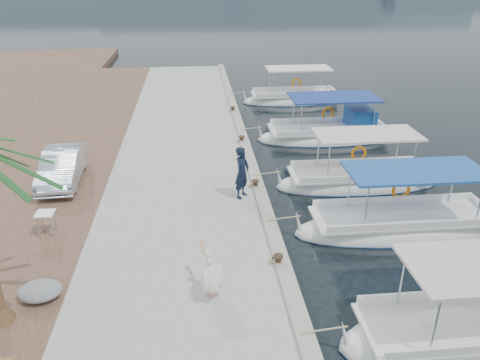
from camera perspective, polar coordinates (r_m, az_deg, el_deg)
The scene contains 15 objects.
ground at distance 16.67m, azimuth 3.70°, elevation -4.75°, with size 400.00×400.00×0.00m, color black.
concrete_quay at distance 20.87m, azimuth -6.62°, elevation 2.24°, with size 6.00×40.00×0.50m, color #A4A59F.
quay_curb at distance 20.87m, azimuth 0.99°, elevation 3.33°, with size 0.44×40.00×0.12m, color #A39D91.
cobblestone_strip at distance 21.58m, azimuth -20.01°, elevation 1.61°, with size 4.00×40.00×0.50m, color brown.
fishing_caique_a at distance 12.91m, azimuth 25.74°, elevation -16.96°, with size 6.18×2.28×2.83m.
fishing_caique_b at distance 16.81m, azimuth 19.08°, elevation -5.44°, with size 7.43×2.25×2.83m.
fishing_caique_c at distance 19.63m, azimuth 14.13°, elevation -0.29°, with size 6.77×2.13×2.83m.
fishing_caique_d at distance 24.63m, azimuth 10.85°, elevation 5.37°, with size 7.30×2.58×2.83m.
fishing_caique_e at distance 31.14m, azimuth 6.66°, elevation 9.63°, with size 6.81×2.17×2.83m.
mooring_bollards at distance 17.62m, azimuth 1.88°, elevation -0.45°, with size 0.28×20.28×0.33m.
pelican at distance 11.98m, azimuth -3.43°, elevation -11.68°, with size 0.68×1.50×1.15m.
fisherman at distance 16.66m, azimuth 0.25°, elevation 0.93°, with size 0.70×0.46×1.92m, color black.
parked_car at distance 19.26m, azimuth -20.87°, elevation 1.56°, with size 1.34×3.85×1.27m, color silver.
tarp_bundle at distance 13.17m, azimuth -23.20°, elevation -12.31°, with size 1.10×0.90×0.40m, color gray.
folding_table at distance 15.76m, azimuth -22.59°, elevation -4.39°, with size 0.55×0.55×0.73m.
Camera 1 is at (-2.49, -14.28, 8.22)m, focal length 35.00 mm.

